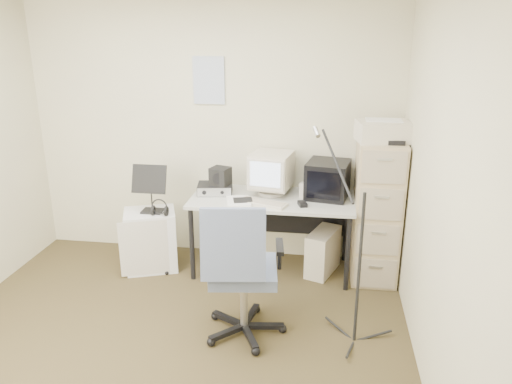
# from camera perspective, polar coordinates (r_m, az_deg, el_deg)

# --- Properties ---
(floor) EXTENTS (3.60, 3.60, 0.01)m
(floor) POSITION_cam_1_polar(r_m,az_deg,el_deg) (3.82, -10.81, -18.01)
(floor) COLOR #43371D
(floor) RESTS_ON ground
(wall_back) EXTENTS (3.60, 0.02, 2.50)m
(wall_back) POSITION_cam_1_polar(r_m,az_deg,el_deg) (4.90, -4.97, 6.78)
(wall_back) COLOR beige
(wall_back) RESTS_ON ground
(wall_right) EXTENTS (0.02, 3.60, 2.50)m
(wall_right) POSITION_cam_1_polar(r_m,az_deg,el_deg) (3.12, 20.65, -1.36)
(wall_right) COLOR beige
(wall_right) RESTS_ON ground
(wall_calendar) EXTENTS (0.30, 0.02, 0.44)m
(wall_calendar) POSITION_cam_1_polar(r_m,az_deg,el_deg) (4.82, -5.41, 12.58)
(wall_calendar) COLOR white
(wall_calendar) RESTS_ON wall_back
(filing_cabinet) EXTENTS (0.40, 0.60, 1.30)m
(filing_cabinet) POSITION_cam_1_polar(r_m,az_deg,el_deg) (4.66, 13.60, -2.01)
(filing_cabinet) COLOR tan
(filing_cabinet) RESTS_ON floor
(printer) EXTENTS (0.49, 0.38, 0.17)m
(printer) POSITION_cam_1_polar(r_m,az_deg,el_deg) (4.41, 14.38, 6.72)
(printer) COLOR silver
(printer) RESTS_ON filing_cabinet
(desk) EXTENTS (1.50, 0.70, 0.73)m
(desk) POSITION_cam_1_polar(r_m,az_deg,el_deg) (4.74, 1.83, -4.83)
(desk) COLOR #B0B0AF
(desk) RESTS_ON floor
(crt_monitor) EXTENTS (0.42, 0.43, 0.40)m
(crt_monitor) POSITION_cam_1_polar(r_m,az_deg,el_deg) (4.66, 1.77, 2.11)
(crt_monitor) COLOR silver
(crt_monitor) RESTS_ON desk
(crt_tv) EXTENTS (0.43, 0.45, 0.33)m
(crt_tv) POSITION_cam_1_polar(r_m,az_deg,el_deg) (4.63, 8.20, 1.43)
(crt_tv) COLOR black
(crt_tv) RESTS_ON desk
(desk_speaker) EXTENTS (0.09, 0.09, 0.14)m
(desk_speaker) POSITION_cam_1_polar(r_m,az_deg,el_deg) (4.62, 5.53, 0.22)
(desk_speaker) COLOR beige
(desk_speaker) RESTS_ON desk
(keyboard) EXTENTS (0.46, 0.29, 0.02)m
(keyboard) POSITION_cam_1_polar(r_m,az_deg,el_deg) (4.44, 0.82, -1.27)
(keyboard) COLOR silver
(keyboard) RESTS_ON desk
(mouse) EXTENTS (0.10, 0.13, 0.03)m
(mouse) POSITION_cam_1_polar(r_m,az_deg,el_deg) (4.42, 5.33, -1.37)
(mouse) COLOR black
(mouse) RESTS_ON desk
(radio_receiver) EXTENTS (0.35, 0.28, 0.09)m
(radio_receiver) POSITION_cam_1_polar(r_m,az_deg,el_deg) (4.73, -4.70, 0.40)
(radio_receiver) COLOR black
(radio_receiver) RESTS_ON desk
(radio_speaker) EXTENTS (0.21, 0.20, 0.17)m
(radio_speaker) POSITION_cam_1_polar(r_m,az_deg,el_deg) (4.67, -4.09, 1.82)
(radio_speaker) COLOR black
(radio_speaker) RESTS_ON radio_receiver
(papers) EXTENTS (0.27, 0.32, 0.02)m
(papers) POSITION_cam_1_polar(r_m,az_deg,el_deg) (4.49, -2.02, -1.06)
(papers) COLOR white
(papers) RESTS_ON desk
(pc_tower) EXTENTS (0.34, 0.49, 0.42)m
(pc_tower) POSITION_cam_1_polar(r_m,az_deg,el_deg) (4.79, 7.66, -6.78)
(pc_tower) COLOR silver
(pc_tower) RESTS_ON floor
(office_chair) EXTENTS (0.71, 0.71, 1.09)m
(office_chair) POSITION_cam_1_polar(r_m,az_deg,el_deg) (3.71, -1.42, -8.74)
(office_chair) COLOR slate
(office_chair) RESTS_ON floor
(side_cart) EXTENTS (0.57, 0.51, 0.58)m
(side_cart) POSITION_cam_1_polar(r_m,az_deg,el_deg) (4.91, -11.90, -5.36)
(side_cart) COLOR silver
(side_cart) RESTS_ON floor
(music_stand) EXTENTS (0.36, 0.26, 0.47)m
(music_stand) POSITION_cam_1_polar(r_m,az_deg,el_deg) (4.71, -11.92, 0.44)
(music_stand) COLOR black
(music_stand) RESTS_ON side_cart
(headphones) EXTENTS (0.19, 0.19, 0.03)m
(headphones) POSITION_cam_1_polar(r_m,az_deg,el_deg) (4.67, -10.96, -2.01)
(headphones) COLOR black
(headphones) RESTS_ON side_cart
(mic_stand) EXTENTS (0.03, 0.03, 1.53)m
(mic_stand) POSITION_cam_1_polar(r_m,az_deg,el_deg) (3.60, 11.89, -6.18)
(mic_stand) COLOR black
(mic_stand) RESTS_ON floor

